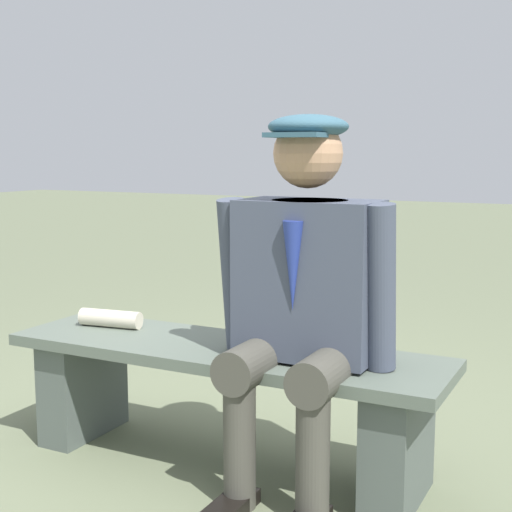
# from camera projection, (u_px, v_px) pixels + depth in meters

# --- Properties ---
(ground_plane) EXTENTS (30.00, 30.00, 0.00)m
(ground_plane) POSITION_uv_depth(u_px,v_px,m) (224.00, 464.00, 2.80)
(ground_plane) COLOR #656E52
(bench) EXTENTS (1.70, 0.47, 0.47)m
(bench) POSITION_uv_depth(u_px,v_px,m) (223.00, 388.00, 2.75)
(bench) COLOR #566156
(bench) RESTS_ON ground
(seated_man) EXTENTS (0.64, 0.58, 1.31)m
(seated_man) POSITION_uv_depth(u_px,v_px,m) (303.00, 286.00, 2.49)
(seated_man) COLOR #414859
(seated_man) RESTS_ON ground
(rolled_magazine) EXTENTS (0.28, 0.11, 0.07)m
(rolled_magazine) POSITION_uv_depth(u_px,v_px,m) (110.00, 318.00, 3.02)
(rolled_magazine) COLOR beige
(rolled_magazine) RESTS_ON bench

